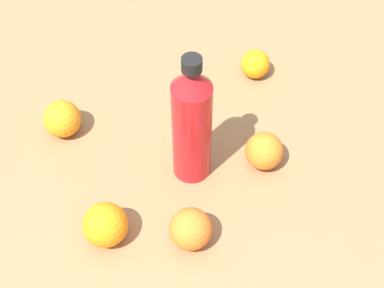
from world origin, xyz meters
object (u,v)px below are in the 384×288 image
at_px(orange_1, 255,64).
at_px(orange_4, 191,229).
at_px(orange_0, 62,119).
at_px(orange_3, 264,151).
at_px(water_bottle, 192,123).
at_px(orange_2, 105,225).

xyz_separation_m(orange_1, orange_4, (-0.35, -0.31, 0.01)).
distance_m(orange_0, orange_1, 0.45).
relative_size(orange_1, orange_3, 0.86).
height_order(orange_0, orange_4, same).
xyz_separation_m(orange_3, orange_4, (-0.22, -0.08, 0.00)).
bearing_deg(orange_1, water_bottle, -147.41).
bearing_deg(orange_3, orange_2, -179.67).
bearing_deg(water_bottle, orange_3, -83.56).
bearing_deg(orange_0, orange_3, -41.15).
xyz_separation_m(orange_2, orange_4, (0.13, -0.08, -0.00)).
xyz_separation_m(water_bottle, orange_2, (-0.21, -0.06, -0.10)).
bearing_deg(orange_2, orange_4, -32.32).
xyz_separation_m(orange_0, orange_1, (0.45, -0.05, -0.01)).
relative_size(orange_0, orange_4, 1.01).
relative_size(orange_0, orange_3, 1.03).
xyz_separation_m(orange_1, orange_3, (-0.13, -0.23, 0.01)).
bearing_deg(orange_0, orange_2, -95.40).
relative_size(orange_0, orange_2, 0.96).
bearing_deg(orange_2, orange_3, 0.33).
bearing_deg(orange_3, orange_4, -158.71).
bearing_deg(orange_4, water_bottle, 59.60).
bearing_deg(orange_3, water_bottle, 156.64).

